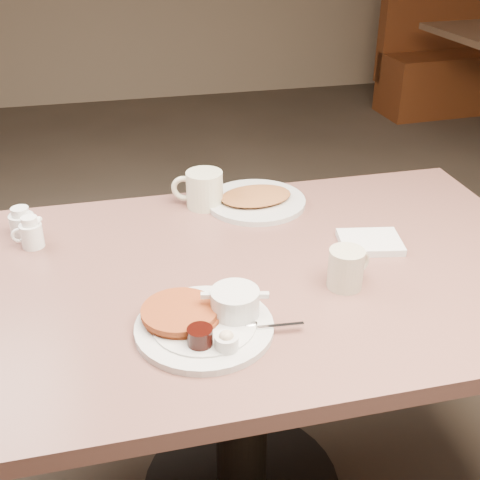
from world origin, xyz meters
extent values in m
cube|color=#84564C|center=(0.00, 0.00, 0.73)|extent=(1.50, 0.90, 0.04)
cylinder|color=black|center=(0.00, 0.00, 0.38)|extent=(0.14, 0.14, 0.69)
cylinder|color=silver|center=(-0.12, -0.20, 0.76)|extent=(0.33, 0.33, 0.01)
cylinder|color=silver|center=(-0.12, -0.20, 0.77)|extent=(0.25, 0.25, 0.00)
cylinder|color=brown|center=(-0.16, -0.17, 0.77)|extent=(0.19, 0.19, 0.01)
cylinder|color=brown|center=(-0.17, -0.17, 0.78)|extent=(0.18, 0.18, 0.01)
cylinder|color=silver|center=(-0.06, -0.18, 0.79)|extent=(0.12, 0.12, 0.05)
cube|color=silver|center=(-0.11, -0.17, 0.81)|extent=(0.02, 0.02, 0.01)
cube|color=silver|center=(0.00, -0.19, 0.81)|extent=(0.02, 0.02, 0.01)
ellipsoid|color=silver|center=(-0.07, -0.17, 0.81)|extent=(0.05, 0.05, 0.03)
ellipsoid|color=silver|center=(-0.04, -0.19, 0.81)|extent=(0.05, 0.05, 0.02)
cylinder|color=black|center=(-0.14, -0.26, 0.78)|extent=(0.06, 0.06, 0.04)
cylinder|color=silver|center=(-0.10, -0.28, 0.78)|extent=(0.05, 0.05, 0.03)
ellipsoid|color=beige|center=(-0.10, -0.28, 0.79)|extent=(0.03, 0.03, 0.02)
cube|color=silver|center=(0.01, -0.24, 0.77)|extent=(0.11, 0.02, 0.00)
ellipsoid|color=silver|center=(-0.04, -0.22, 0.77)|extent=(0.04, 0.03, 0.01)
cylinder|color=beige|center=(0.20, -0.11, 0.80)|extent=(0.10, 0.10, 0.09)
cylinder|color=black|center=(0.20, -0.11, 0.83)|extent=(0.08, 0.08, 0.01)
torus|color=beige|center=(0.24, -0.10, 0.80)|extent=(0.06, 0.03, 0.06)
cube|color=silver|center=(0.33, 0.04, 0.76)|extent=(0.17, 0.14, 0.02)
cylinder|color=beige|center=(-0.02, 0.35, 0.80)|extent=(0.13, 0.13, 0.10)
torus|color=beige|center=(-0.07, 0.37, 0.80)|extent=(0.07, 0.04, 0.07)
cylinder|color=white|center=(-0.47, 0.23, 0.78)|extent=(0.07, 0.07, 0.06)
cylinder|color=white|center=(-0.47, 0.23, 0.82)|extent=(0.05, 0.05, 0.02)
cone|color=white|center=(-0.45, 0.23, 0.82)|extent=(0.02, 0.02, 0.02)
torus|color=white|center=(-0.50, 0.23, 0.79)|extent=(0.04, 0.01, 0.04)
cylinder|color=silver|center=(-0.50, 0.28, 0.78)|extent=(0.08, 0.08, 0.06)
cylinder|color=silver|center=(-0.50, 0.28, 0.82)|extent=(0.06, 0.06, 0.02)
cone|color=silver|center=(-0.48, 0.27, 0.82)|extent=(0.03, 0.03, 0.02)
torus|color=silver|center=(-0.52, 0.31, 0.79)|extent=(0.03, 0.04, 0.04)
cylinder|color=#BCBBB9|center=(0.12, 0.33, 0.76)|extent=(0.31, 0.31, 0.01)
ellipsoid|color=#965C30|center=(0.12, 0.33, 0.78)|extent=(0.22, 0.16, 0.02)
cube|color=#632E15|center=(2.42, 3.12, 0.23)|extent=(1.12, 0.47, 0.45)
cube|color=#632E15|center=(2.41, 3.30, 0.67)|extent=(1.10, 0.17, 0.90)
camera|label=1|loc=(-0.28, -1.17, 1.51)|focal=46.33mm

